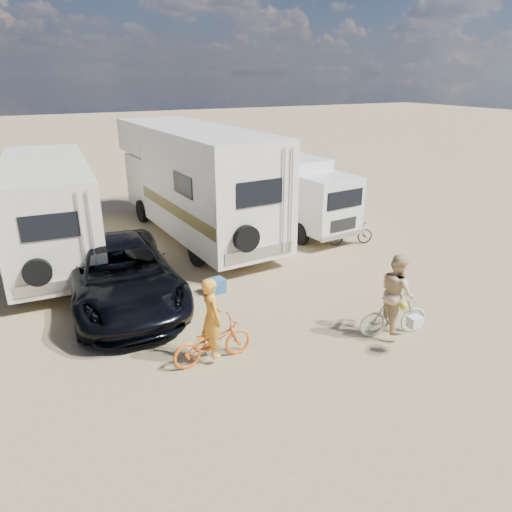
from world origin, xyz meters
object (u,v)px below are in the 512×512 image
cooler (215,286)px  bike_man (213,342)px  rv_main (195,183)px  rider_woman (396,299)px  rv_left (51,214)px  dark_suv (121,273)px  box_truck (292,193)px  crate (267,251)px  rider_man (212,325)px  bike_woman (394,315)px  bike_parked (351,233)px

cooler → bike_man: bearing=-121.7°
bike_man → cooler: 3.32m
rv_main → rider_woman: 9.08m
rv_left → rv_main: bearing=9.6°
dark_suv → cooler: (2.38, -0.62, -0.60)m
rv_left → rider_woman: (6.47, -8.36, -0.70)m
rv_left → cooler: (3.65, -4.43, -1.41)m
rv_main → box_truck: 3.78m
crate → rider_man: bearing=-128.6°
bike_man → rider_man: 0.40m
rv_main → cooler: size_ratio=18.09×
box_truck → crate: 3.51m
rv_left → rider_man: size_ratio=4.21×
cooler → rv_left: bearing=120.9°
rv_left → bike_woman: size_ratio=4.41×
rv_left → bike_parked: 9.93m
rv_left → box_truck: bearing=1.7°
box_truck → bike_parked: bearing=-78.0°
rv_main → crate: 3.83m
rider_woman → bike_parked: size_ratio=1.12×
box_truck → bike_woman: 8.40m
rider_man → cooler: bearing=-24.9°
bike_man → bike_parked: 8.41m
rider_man → cooler: 3.38m
bike_man → box_truck: bearing=-42.6°
crate → bike_man: bearing=-128.6°
rv_main → bike_parked: (4.48, -3.44, -1.54)m
bike_man → rider_woman: (4.11, -0.88, 0.45)m
bike_parked → crate: size_ratio=3.50×
bike_man → cooler: (1.30, 3.05, -0.26)m
dark_suv → crate: 5.14m
bike_woman → box_truck: bearing=0.0°
dark_suv → bike_woman: size_ratio=3.50×
rv_left → box_truck: rv_left is taller
bike_woman → crate: bike_woman is taller
bike_woman → cooler: (-2.81, 3.93, -0.29)m
rider_woman → cooler: size_ratio=3.61×
box_truck → dark_suv: (-7.31, -3.53, -0.56)m
rider_woman → bike_parked: 6.21m
bike_woman → bike_parked: size_ratio=1.02×
bike_parked → crate: 3.21m
rider_man → rv_main: bearing=-19.7°
rider_woman → box_truck: bearing=0.0°
bike_man → rider_man: (0.00, 0.00, 0.40)m
rider_woman → rv_main: bearing=24.5°
cooler → rider_woman: bearing=-63.0°
rv_main → rider_woman: size_ratio=5.02×
bike_man → crate: bearing=-40.3°
rv_main → crate: bearing=-71.2°
rv_left → cooler: bearing=-46.9°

